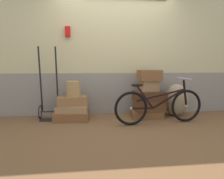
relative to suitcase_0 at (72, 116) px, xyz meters
The scene contains 14 objects.
ground 0.95m from the suitcase_0, 20.75° to the right, with size 10.19×5.20×0.06m, color brown.
station_building 1.75m from the suitcase_0, 29.66° to the left, with size 8.19×0.74×2.99m.
suitcase_0 is the anchor object (origin of this frame).
suitcase_1 0.14m from the suitcase_0, 21.72° to the left, with size 0.59×0.40×0.11m, color #9E754C.
suitcase_2 0.29m from the suitcase_0, 80.31° to the left, with size 0.56×0.39×0.17m, color olive.
suitcase_3 1.49m from the suitcase_0, ahead, with size 0.61×0.46×0.13m, color brown.
suitcase_4 1.54m from the suitcase_0, ahead, with size 0.56×0.41×0.22m, color brown.
suitcase_5 1.58m from the suitcase_0, ahead, with size 0.60×0.45×0.19m, color #4C2D19.
suitcase_6 1.63m from the suitcase_0, ahead, with size 0.34×0.26×0.20m, color #9E754C.
suitcase_7 1.72m from the suitcase_0, ahead, with size 0.43×0.34×0.21m, color brown.
wicker_basket 0.52m from the suitcase_0, 38.94° to the left, with size 0.26×0.26×0.29m, color #A8844C.
luggage_trolley 0.52m from the suitcase_0, 163.31° to the left, with size 0.39×0.36×1.40m.
burlap_sack 2.15m from the suitcase_0, ahead, with size 0.49×0.42×0.67m, color #9E8966.
bicycle 1.66m from the suitcase_0, 15.03° to the right, with size 1.67×0.46×0.82m.
Camera 1 is at (-0.56, -3.55, 1.05)m, focal length 32.54 mm.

